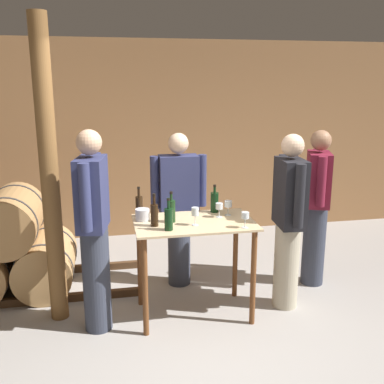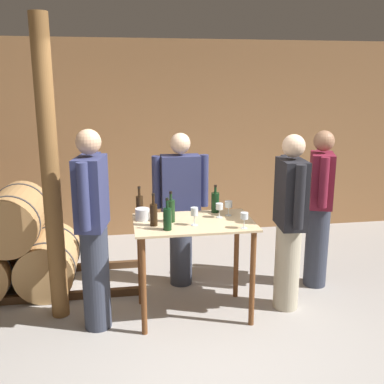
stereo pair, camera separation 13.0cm
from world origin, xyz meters
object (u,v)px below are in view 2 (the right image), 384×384
wine_bottle_far_left (140,205)px  person_visitor_bearded (319,206)px  wine_bottle_right (171,210)px  person_host (93,227)px  wine_bottle_left (154,214)px  wooden_post (50,175)px  ice_bucket (142,214)px  wine_bottle_far_right (215,202)px  wine_bottle_center (167,218)px  person_visitor_with_scarf (181,207)px  wine_glass_near_left (194,212)px  wine_glass_near_center (219,207)px  wine_glass_far_side (244,216)px  person_visitor_near_door (290,220)px  wine_glass_near_right (229,205)px

wine_bottle_far_left → person_visitor_bearded: 1.88m
wine_bottle_right → person_host: 0.70m
wine_bottle_right → person_host: person_host is taller
wine_bottle_far_left → wine_bottle_left: size_ratio=0.98×
wooden_post → ice_bucket: wooden_post is taller
wooden_post → wine_bottle_left: size_ratio=9.25×
wine_bottle_far_right → ice_bucket: (-0.71, -0.13, -0.05)m
person_host → wooden_post: bearing=142.8°
wine_bottle_far_right → person_host: size_ratio=0.15×
wine_bottle_left → wine_bottle_far_right: 0.70m
wine_bottle_center → person_visitor_with_scarf: 0.92m
wine_glass_near_left → wine_bottle_far_left: bearing=142.1°
person_host → person_visitor_bearded: 2.34m
wine_bottle_left → wine_glass_near_center: bearing=13.2°
wine_glass_near_left → wine_glass_far_side: (0.41, -0.15, -0.01)m
wine_glass_far_side → person_visitor_near_door: (0.51, 0.25, -0.13)m
wine_glass_near_center → wine_bottle_far_right: bearing=90.6°
wooden_post → wine_bottle_far_right: wooden_post is taller
wine_bottle_far_right → wine_glass_far_side: size_ratio=1.93×
wine_glass_near_left → wine_glass_near_center: bearing=35.5°
wine_glass_near_left → person_host: (-0.87, 0.02, -0.09)m
ice_bucket → person_host: size_ratio=0.07×
wine_bottle_left → ice_bucket: size_ratio=2.23×
wine_bottle_center → wine_glass_near_right: bearing=27.9°
wine_bottle_left → wine_bottle_center: wine_bottle_left is taller
wine_glass_near_center → person_host: 1.16m
person_visitor_bearded → wine_glass_near_right: bearing=-164.8°
wine_bottle_right → ice_bucket: size_ratio=2.15×
wine_bottle_far_right → person_host: 1.19m
wine_bottle_left → person_visitor_near_door: size_ratio=0.17×
person_visitor_with_scarf → person_host: bearing=-138.1°
wine_bottle_right → wine_glass_near_center: bearing=7.2°
wine_glass_near_left → ice_bucket: bearing=152.2°
wine_bottle_far_left → wine_glass_near_left: 0.58m
wine_bottle_left → person_visitor_bearded: (1.76, 0.48, -0.14)m
wine_glass_far_side → ice_bucket: 0.94m
ice_bucket → person_visitor_bearded: 1.88m
wooden_post → wine_bottle_center: (0.99, -0.38, -0.33)m
wine_bottle_far_left → wine_glass_near_center: 0.75m
wooden_post → ice_bucket: (0.79, -0.06, -0.38)m
wine_bottle_far_left → person_visitor_with_scarf: bearing=44.1°
wine_glass_near_center → ice_bucket: wine_glass_near_center is taller
wine_glass_near_left → wine_bottle_right: bearing=145.3°
wine_bottle_far_left → person_visitor_near_door: 1.41m
wine_glass_near_right → wine_glass_far_side: size_ratio=1.00×
wine_bottle_far_right → person_visitor_with_scarf: 0.53m
wooden_post → wine_glass_near_center: (1.50, -0.10, -0.33)m
ice_bucket → person_visitor_with_scarf: bearing=52.5°
person_host → person_visitor_near_door: 1.80m
wine_glass_far_side → person_visitor_bearded: bearing=33.9°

